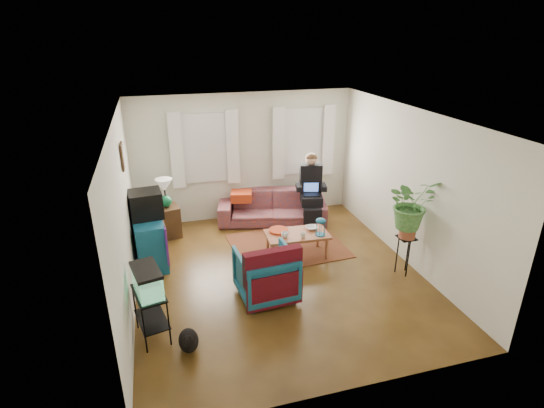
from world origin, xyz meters
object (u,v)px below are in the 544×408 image
object	(u,v)px
dresser	(150,242)
coffee_table	(297,245)
sofa	(272,202)
plant_stand	(404,255)
aquarium_stand	(152,315)
armchair	(266,272)
side_table	(168,222)

from	to	relation	value
dresser	coffee_table	distance (m)	2.52
dresser	coffee_table	size ratio (longest dim) A/B	0.86
sofa	plant_stand	distance (m)	2.96
sofa	aquarium_stand	size ratio (longest dim) A/B	3.24
armchair	coffee_table	bearing A→B (deg)	-133.72
dresser	coffee_table	xyz separation A→B (m)	(2.47, -0.43, -0.20)
aquarium_stand	plant_stand	bearing A→B (deg)	-5.49
coffee_table	aquarium_stand	bearing A→B (deg)	-146.41
dresser	armchair	bearing A→B (deg)	-47.35
side_table	coffee_table	size ratio (longest dim) A/B	0.57
side_table	coffee_table	distance (m)	2.56
side_table	coffee_table	world-z (taller)	side_table
coffee_table	plant_stand	size ratio (longest dim) A/B	1.64
armchair	coffee_table	xyz separation A→B (m)	(0.83, 1.02, -0.19)
sofa	dresser	xyz separation A→B (m)	(-2.46, -1.10, -0.01)
sofa	coffee_table	bearing A→B (deg)	-75.34
sofa	armchair	bearing A→B (deg)	-93.70
sofa	coffee_table	xyz separation A→B (m)	(0.02, -1.53, -0.20)
dresser	side_table	bearing A→B (deg)	65.05
aquarium_stand	armchair	distance (m)	1.72
aquarium_stand	coffee_table	world-z (taller)	aquarium_stand
aquarium_stand	plant_stand	world-z (taller)	aquarium_stand
side_table	coffee_table	bearing A→B (deg)	-33.49
side_table	armchair	size ratio (longest dim) A/B	0.74
side_table	aquarium_stand	xyz separation A→B (m)	(-0.35, -2.92, 0.03)
dresser	armchair	distance (m)	2.19
aquarium_stand	plant_stand	xyz separation A→B (m)	(3.98, 0.50, -0.01)
aquarium_stand	coffee_table	size ratio (longest dim) A/B	0.63
sofa	side_table	world-z (taller)	sofa
dresser	coffee_table	bearing A→B (deg)	-15.72
sofa	armchair	world-z (taller)	sofa
dresser	aquarium_stand	world-z (taller)	dresser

